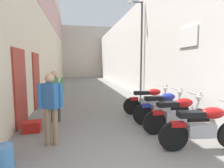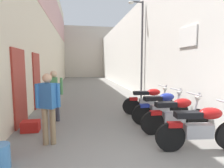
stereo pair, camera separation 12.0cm
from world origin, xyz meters
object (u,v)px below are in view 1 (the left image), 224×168
plastic_crate (32,127)px  motorcycle_second (178,114)px  motorcycle_nearest (204,126)px  water_jug_near_door (3,158)px  pedestrian_by_doorway (51,104)px  motorcycle_third (162,106)px  motorcycle_fourth (149,100)px  pedestrian_mid_alley (55,92)px  street_lamp (140,43)px

plastic_crate → motorcycle_second: bearing=-12.4°
motorcycle_nearest → plastic_crate: motorcycle_nearest is taller
water_jug_near_door → plastic_crate: (0.08, 1.71, -0.07)m
pedestrian_by_doorway → motorcycle_nearest: bearing=-16.0°
motorcycle_third → motorcycle_fourth: (-0.00, 0.98, 0.00)m
motorcycle_third → motorcycle_nearest: bearing=-90.0°
pedestrian_by_doorway → plastic_crate: pedestrian_by_doorway is taller
motorcycle_second → motorcycle_nearest: bearing=-90.0°
pedestrian_mid_alley → plastic_crate: bearing=-124.5°
motorcycle_second → pedestrian_mid_alley: pedestrian_mid_alley is taller
motorcycle_fourth → plastic_crate: bearing=-165.2°
motorcycle_second → pedestrian_mid_alley: 3.56m
water_jug_near_door → motorcycle_fourth: bearing=35.5°
motorcycle_second → pedestrian_by_doorway: bearing=-178.6°
motorcycle_second → plastic_crate: (-3.68, 0.81, -0.36)m
motorcycle_third → motorcycle_fourth: size_ratio=1.00×
plastic_crate → street_lamp: (4.39, 3.92, 2.69)m
water_jug_near_door → pedestrian_by_doorway: bearing=50.2°
motorcycle_third → plastic_crate: 3.70m
motorcycle_nearest → plastic_crate: (-3.68, 1.77, -0.36)m
motorcycle_third → pedestrian_mid_alley: bearing=166.4°
motorcycle_nearest → motorcycle_fourth: size_ratio=1.00×
pedestrian_by_doorway → plastic_crate: bearing=124.3°
motorcycle_second → pedestrian_by_doorway: pedestrian_by_doorway is taller
motorcycle_third → street_lamp: 4.61m
motorcycle_third → pedestrian_mid_alley: pedestrian_mid_alley is taller
water_jug_near_door → plastic_crate: bearing=87.4°
motorcycle_third → street_lamp: (0.70, 3.92, 2.33)m
motorcycle_second → pedestrian_mid_alley: bearing=153.5°
motorcycle_second → plastic_crate: 3.79m
motorcycle_nearest → motorcycle_second: 0.96m
motorcycle_fourth → water_jug_near_door: (-3.76, -2.68, -0.29)m
motorcycle_second → motorcycle_third: 0.81m
motorcycle_nearest → street_lamp: (0.70, 5.69, 2.33)m
motorcycle_second → motorcycle_third: bearing=90.0°
pedestrian_mid_alley → motorcycle_third: bearing=-13.6°
water_jug_near_door → street_lamp: (4.47, 5.63, 2.62)m
motorcycle_second → pedestrian_by_doorway: (-3.08, -0.08, 0.42)m
motorcycle_fourth → pedestrian_by_doorway: pedestrian_by_doorway is taller
motorcycle_second → pedestrian_by_doorway: size_ratio=1.18×
motorcycle_second → pedestrian_by_doorway: 3.11m
motorcycle_third → water_jug_near_door: (-3.76, -1.71, -0.29)m
motorcycle_second → motorcycle_fourth: same height
motorcycle_nearest → pedestrian_mid_alley: (-3.16, 2.54, 0.42)m
motorcycle_nearest → motorcycle_fourth: (0.00, 2.75, 0.00)m
pedestrian_mid_alley → pedestrian_by_doorway: bearing=-87.2°
street_lamp → motorcycle_third: bearing=-100.2°
plastic_crate → street_lamp: size_ratio=0.09×
motorcycle_nearest → motorcycle_second: same height
motorcycle_second → plastic_crate: size_ratio=4.21×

